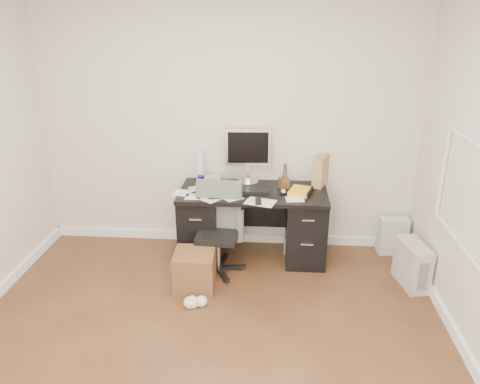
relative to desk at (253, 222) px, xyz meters
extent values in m
plane|color=#462816|center=(-0.30, -1.65, -0.40)|extent=(4.00, 4.00, 0.00)
cube|color=beige|center=(-0.30, 0.35, 0.95)|extent=(4.00, 0.02, 2.70)
cube|color=white|center=(-0.30, 0.33, -0.35)|extent=(4.00, 0.03, 0.10)
cube|color=white|center=(1.69, -1.65, -0.35)|extent=(0.03, 4.00, 0.10)
cube|color=black|center=(0.00, 0.00, 0.33)|extent=(1.50, 0.70, 0.04)
cube|color=black|center=(-0.55, 0.00, -0.04)|extent=(0.40, 0.60, 0.71)
cube|color=black|center=(0.55, 0.00, -0.04)|extent=(0.40, 0.60, 0.71)
cube|color=black|center=(0.00, 0.33, 0.06)|extent=(0.70, 0.03, 0.51)
cube|color=black|center=(-0.07, -0.03, 0.36)|extent=(0.48, 0.21, 0.03)
sphere|color=silver|center=(0.31, -0.08, 0.38)|extent=(0.06, 0.06, 0.06)
cylinder|color=#16299C|center=(-0.53, -0.05, 0.43)|extent=(0.10, 0.10, 0.16)
cube|color=silver|center=(-0.59, 0.26, 0.52)|extent=(0.20, 0.32, 0.34)
cube|color=#9D7C4C|center=(0.69, 0.23, 0.51)|extent=(0.22, 0.30, 0.32)
cube|color=yellow|center=(0.48, -0.04, 0.37)|extent=(0.26, 0.30, 0.04)
cube|color=#B8B3A6|center=(1.54, -0.44, -0.19)|extent=(0.27, 0.46, 0.43)
cube|color=silver|center=(1.50, 0.19, -0.20)|extent=(0.32, 0.24, 0.41)
cube|color=#4F3517|center=(-0.51, -0.66, -0.21)|extent=(0.38, 0.38, 0.37)
cube|color=slate|center=(0.53, 0.15, -0.30)|extent=(0.39, 0.34, 0.20)
camera|label=1|loc=(0.21, -4.44, 2.06)|focal=35.00mm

